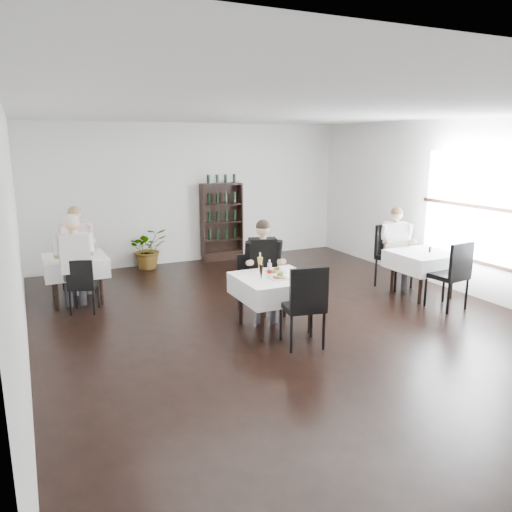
{
  "coord_description": "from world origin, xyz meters",
  "views": [
    {
      "loc": [
        -3.4,
        -5.96,
        2.6
      ],
      "look_at": [
        -0.5,
        0.2,
        1.04
      ],
      "focal_mm": 35.0,
      "sensor_mm": 36.0,
      "label": 1
    }
  ],
  "objects_px": {
    "main_table": "(275,287)",
    "potted_tree": "(148,248)",
    "wine_shelf": "(222,222)",
    "diner_main": "(264,261)"
  },
  "relations": [
    {
      "from": "main_table",
      "to": "potted_tree",
      "type": "distance_m",
      "value": 4.27
    },
    {
      "from": "wine_shelf",
      "to": "diner_main",
      "type": "distance_m",
      "value": 3.87
    },
    {
      "from": "potted_tree",
      "to": "wine_shelf",
      "type": "bearing_deg",
      "value": 4.06
    },
    {
      "from": "potted_tree",
      "to": "diner_main",
      "type": "bearing_deg",
      "value": -76.42
    },
    {
      "from": "main_table",
      "to": "potted_tree",
      "type": "xyz_separation_m",
      "value": [
        -0.8,
        4.19,
        -0.19
      ]
    },
    {
      "from": "wine_shelf",
      "to": "potted_tree",
      "type": "distance_m",
      "value": 1.75
    },
    {
      "from": "potted_tree",
      "to": "diner_main",
      "type": "xyz_separation_m",
      "value": [
        0.89,
        -3.67,
        0.43
      ]
    },
    {
      "from": "potted_tree",
      "to": "diner_main",
      "type": "distance_m",
      "value": 3.8
    },
    {
      "from": "main_table",
      "to": "potted_tree",
      "type": "relative_size",
      "value": 1.19
    },
    {
      "from": "wine_shelf",
      "to": "potted_tree",
      "type": "relative_size",
      "value": 2.02
    }
  ]
}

